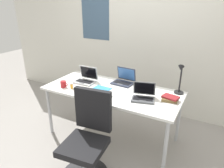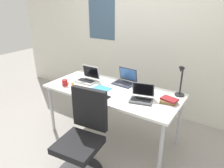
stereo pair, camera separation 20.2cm
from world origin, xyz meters
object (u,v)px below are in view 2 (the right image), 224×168
Objects in this scene: book_stack at (169,100)px; office_chair at (83,142)px; computer_mouse at (152,92)px; pill_bottle at (73,84)px; laptop_back_left at (88,78)px; cell_phone at (106,98)px; paper_folder_near_mouse at (98,90)px; coffee_mug at (65,83)px; laptop_mid_desk at (125,81)px; desk_lamp at (181,81)px; laptop_back_right at (142,97)px.

office_chair is (-0.67, -0.77, -0.37)m from book_stack.
computer_mouse is 1.22× the size of pill_bottle.
laptop_back_left reaches higher than cell_phone.
paper_folder_near_mouse is (-0.63, -0.30, -0.01)m from computer_mouse.
laptop_back_left reaches higher than coffee_mug.
laptop_back_left is 0.34m from coffee_mug.
laptop_mid_desk is 0.54m from laptop_back_left.
office_chair is (0.70, -0.48, -0.39)m from coffee_mug.
desk_lamp is 0.41× the size of office_chair.
computer_mouse is at bearing 6.78° from laptop_back_left.
laptop_back_left is 1.03m from office_chair.
laptop_mid_desk is (-0.76, 0.00, -0.15)m from desk_lamp.
office_chair is (0.58, -0.50, -0.38)m from pill_bottle.
laptop_back_left is 0.29m from pill_bottle.
pill_bottle is 0.25× the size of paper_folder_near_mouse.
laptop_back_left is at bearing 83.70° from pill_bottle.
desk_lamp reaches higher than laptop_back_right.
paper_folder_near_mouse is at bearing -168.84° from book_stack.
laptop_back_left is 2.16× the size of cell_phone.
laptop_back_left is 1.22m from book_stack.
desk_lamp is 1.36× the size of laptop_back_left.
laptop_back_left is at bearing 171.85° from laptop_back_right.
laptop_mid_desk is 0.83m from coffee_mug.
laptop_mid_desk is at bearing 38.40° from coffee_mug.
laptop_back_left is 3.06× the size of computer_mouse.
pill_bottle is 0.12m from coffee_mug.
desk_lamp is at bearing 41.65° from cell_phone.
desk_lamp is at bearing 23.15° from paper_folder_near_mouse.
pill_bottle is at bearing -171.06° from laptop_back_right.
office_chair reaches higher than laptop_back_right.
paper_folder_near_mouse is at bearing 151.64° from cell_phone.
desk_lamp is 4.17× the size of computer_mouse.
pill_bottle is (-0.57, 0.04, 0.04)m from cell_phone.
coffee_mug is (-0.70, 0.02, 0.04)m from cell_phone.
computer_mouse is 1.19m from coffee_mug.
laptop_mid_desk is 1.07m from office_chair.
cell_phone is 0.57m from office_chair.
coffee_mug is at bearing -169.95° from pill_bottle.
desk_lamp is 3.54× the size of coffee_mug.
cell_phone is (0.54, -0.33, -0.04)m from laptop_back_left.
coffee_mug is 0.12× the size of office_chair.
desk_lamp is at bearing 20.91° from pill_bottle.
computer_mouse is 0.29m from book_stack.
paper_folder_near_mouse is at bearing -156.85° from desk_lamp.
paper_folder_near_mouse is (-0.93, -0.40, -0.19)m from desk_lamp.
office_chair reaches higher than laptop_back_left.
desk_lamp is 0.37m from computer_mouse.
laptop_mid_desk is at bearing 99.34° from cell_phone.
laptop_mid_desk is at bearing 140.92° from laptop_back_right.
office_chair reaches higher than cell_phone.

